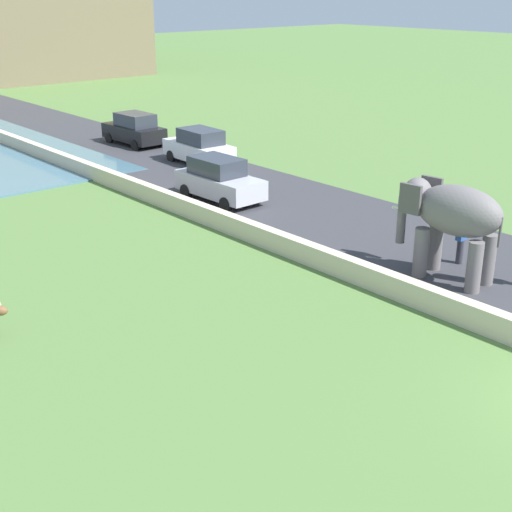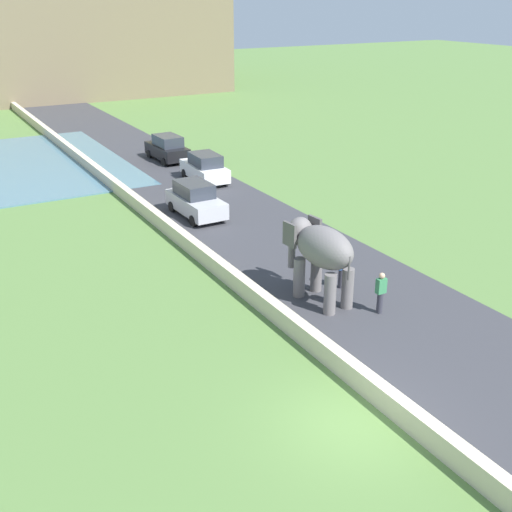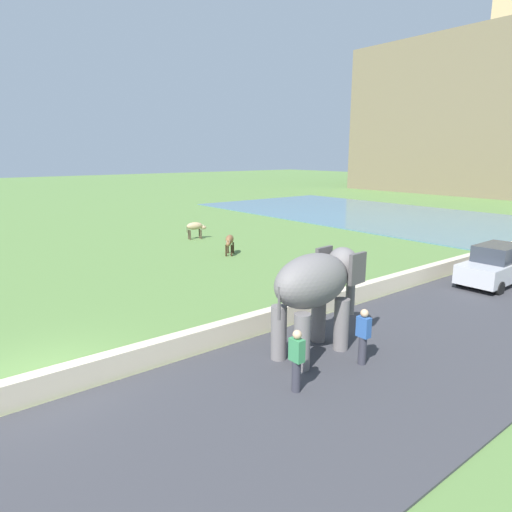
{
  "view_description": "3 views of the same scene",
  "coord_description": "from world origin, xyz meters",
  "views": [
    {
      "loc": [
        -14.05,
        -4.76,
        8.43
      ],
      "look_at": [
        -2.39,
        8.7,
        1.61
      ],
      "focal_mm": 50.0,
      "sensor_mm": 36.0,
      "label": 1
    },
    {
      "loc": [
        -9.15,
        -10.9,
        10.74
      ],
      "look_at": [
        1.78,
        8.5,
        1.46
      ],
      "focal_mm": 44.51,
      "sensor_mm": 36.0,
      "label": 2
    },
    {
      "loc": [
        11.81,
        -2.24,
        5.66
      ],
      "look_at": [
        -0.84,
        7.77,
        1.97
      ],
      "focal_mm": 31.51,
      "sensor_mm": 36.0,
      "label": 3
    }
  ],
  "objects": [
    {
      "name": "elephant",
      "position": [
        3.4,
        6.6,
        2.04
      ],
      "size": [
        1.65,
        3.53,
        2.99
      ],
      "color": "slate",
      "rests_on": "ground"
    },
    {
      "name": "cow_brown",
      "position": [
        -8.74,
        12.1,
        0.84
      ],
      "size": [
        1.25,
        1.19,
        1.15
      ],
      "color": "brown",
      "rests_on": "ground"
    },
    {
      "name": "barrier_wall",
      "position": [
        1.2,
        18.0,
        0.35
      ],
      "size": [
        0.4,
        110.0,
        0.69
      ],
      "primitive_type": "cube",
      "color": "beige",
      "rests_on": "ground"
    },
    {
      "name": "car_silver",
      "position": [
        3.42,
        17.73,
        0.9
      ],
      "size": [
        1.86,
        4.03,
        1.8
      ],
      "color": "#B7B7BC",
      "rests_on": "ground"
    },
    {
      "name": "cow_tan",
      "position": [
        -14.17,
        13.11,
        0.84
      ],
      "size": [
        0.64,
        1.42,
        1.15
      ],
      "color": "tan",
      "rests_on": "ground"
    },
    {
      "name": "person_trailing",
      "position": [
        4.69,
        4.63,
        0.87
      ],
      "size": [
        0.36,
        0.22,
        1.63
      ],
      "color": "#33333D",
      "rests_on": "ground"
    },
    {
      "name": "person_beside_elephant",
      "position": [
        4.75,
        7.03,
        0.87
      ],
      "size": [
        0.36,
        0.22,
        1.63
      ],
      "color": "#33333D",
      "rests_on": "ground"
    },
    {
      "name": "lake",
      "position": [
        -14.0,
        33.02,
        0.04
      ],
      "size": [
        36.0,
        18.0,
        0.08
      ],
      "primitive_type": "cube",
      "color": "slate",
      "rests_on": "ground"
    },
    {
      "name": "ground_plane",
      "position": [
        0.0,
        0.0,
        0.0
      ],
      "size": [
        220.0,
        220.0,
        0.0
      ],
      "primitive_type": "plane",
      "color": "#567A3D"
    }
  ]
}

